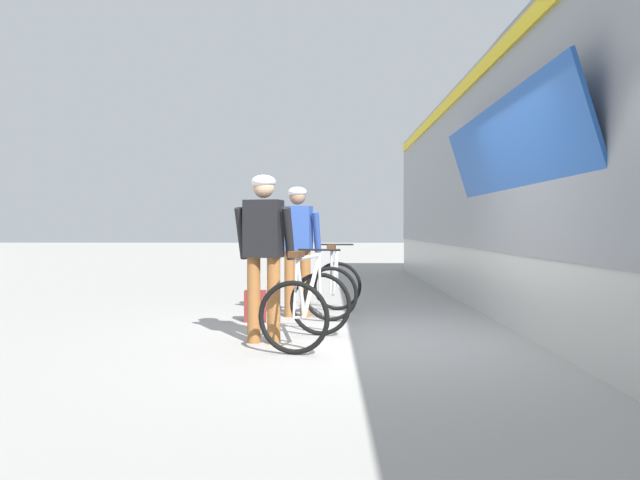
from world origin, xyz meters
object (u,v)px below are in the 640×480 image
(bicycle_near_white, at_px, (308,306))
(bicycle_far_silver, at_px, (334,286))
(cyclist_far_in_blue, at_px, (297,239))
(backpack_on_platform, at_px, (255,306))
(cyclist_near_in_dark, at_px, (264,243))

(bicycle_near_white, height_order, bicycle_far_silver, same)
(cyclist_far_in_blue, relative_size, bicycle_far_silver, 1.55)
(bicycle_far_silver, distance_m, backpack_on_platform, 1.17)
(bicycle_far_silver, relative_size, backpack_on_platform, 2.84)
(bicycle_near_white, xyz_separation_m, backpack_on_platform, (-0.73, 1.48, -0.20))
(bicycle_far_silver, bearing_deg, cyclist_near_in_dark, -111.43)
(cyclist_near_in_dark, bearing_deg, bicycle_near_white, -8.38)
(cyclist_near_in_dark, xyz_separation_m, bicycle_near_white, (0.46, -0.07, -0.65))
(bicycle_near_white, height_order, backpack_on_platform, bicycle_near_white)
(cyclist_near_in_dark, relative_size, cyclist_far_in_blue, 1.00)
(cyclist_near_in_dark, relative_size, bicycle_far_silver, 1.55)
(cyclist_far_in_blue, bearing_deg, bicycle_far_silver, 15.62)
(cyclist_near_in_dark, distance_m, cyclist_far_in_blue, 1.82)
(cyclist_near_in_dark, bearing_deg, bicycle_far_silver, 68.57)
(cyclist_far_in_blue, bearing_deg, backpack_on_platform, -143.42)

